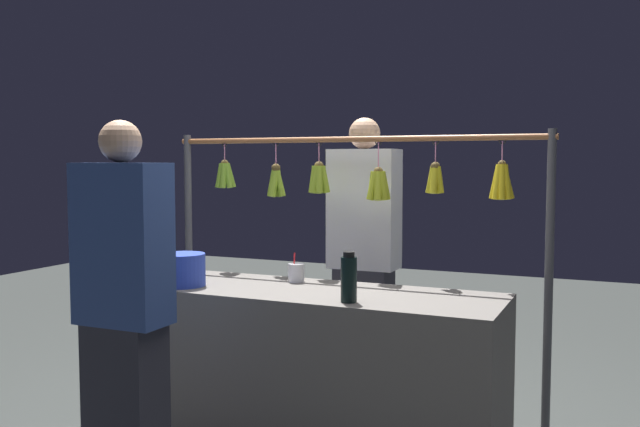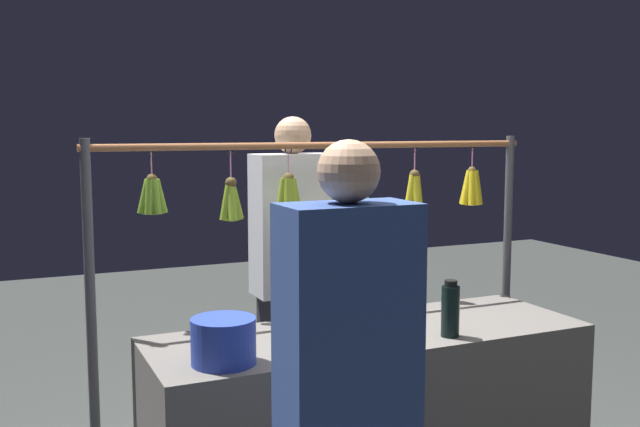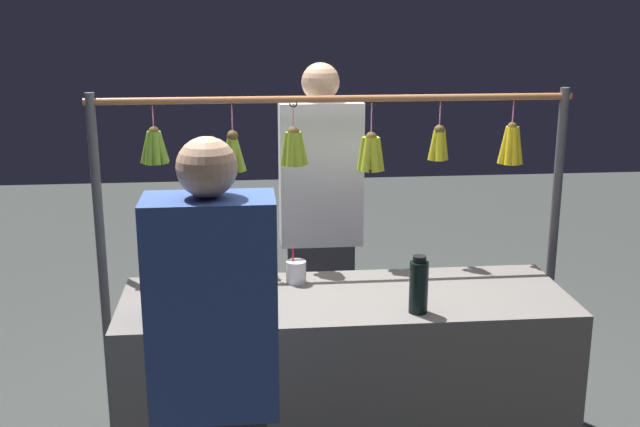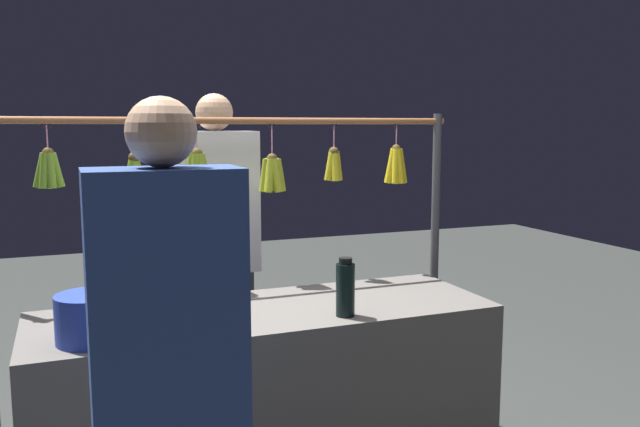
{
  "view_description": "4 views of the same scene",
  "coord_description": "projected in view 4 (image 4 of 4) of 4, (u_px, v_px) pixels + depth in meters",
  "views": [
    {
      "loc": [
        -1.44,
        3.19,
        1.48
      ],
      "look_at": [
        -0.02,
        0.0,
        1.22
      ],
      "focal_mm": 39.09,
      "sensor_mm": 36.0,
      "label": 1
    },
    {
      "loc": [
        1.44,
        2.67,
        1.69
      ],
      "look_at": [
        0.23,
        0.0,
        1.34
      ],
      "focal_mm": 41.0,
      "sensor_mm": 36.0,
      "label": 2
    },
    {
      "loc": [
        0.42,
        3.09,
        2.03
      ],
      "look_at": [
        0.11,
        0.0,
        1.19
      ],
      "focal_mm": 44.11,
      "sensor_mm": 36.0,
      "label": 3
    },
    {
      "loc": [
        0.76,
        2.51,
        1.58
      ],
      "look_at": [
        -0.24,
        0.0,
        1.22
      ],
      "focal_mm": 36.39,
      "sensor_mm": 36.0,
      "label": 4
    }
  ],
  "objects": [
    {
      "name": "market_counter",
      "position": [
        268.0,
        404.0,
        2.75
      ],
      "size": [
        1.9,
        0.64,
        0.83
      ],
      "primitive_type": "cube",
      "color": "#66605B",
      "rests_on": "ground"
    },
    {
      "name": "display_rack",
      "position": [
        238.0,
        205.0,
        3.06
      ],
      "size": [
        2.23,
        0.14,
        1.65
      ],
      "color": "#4C4C51",
      "rests_on": "ground"
    },
    {
      "name": "drink_cup",
      "position": [
        210.0,
        291.0,
        2.78
      ],
      "size": [
        0.09,
        0.09,
        0.16
      ],
      "color": "silver",
      "rests_on": "market_counter"
    },
    {
      "name": "vendor_person",
      "position": [
        217.0,
        264.0,
        3.4
      ],
      "size": [
        0.41,
        0.22,
        1.75
      ],
      "color": "#2D2D38",
      "rests_on": "ground"
    },
    {
      "name": "customer_person",
      "position": [
        170.0,
        414.0,
        1.73
      ],
      "size": [
        0.39,
        0.21,
        1.66
      ],
      "color": "#2D2D38",
      "rests_on": "ground"
    },
    {
      "name": "water_bottle",
      "position": [
        345.0,
        288.0,
        2.58
      ],
      "size": [
        0.08,
        0.08,
        0.24
      ],
      "color": "black",
      "rests_on": "market_counter"
    },
    {
      "name": "blue_bucket",
      "position": [
        90.0,
        318.0,
        2.27
      ],
      "size": [
        0.24,
        0.24,
        0.17
      ],
      "primitive_type": "cylinder",
      "color": "#2A42B2",
      "rests_on": "market_counter"
    }
  ]
}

